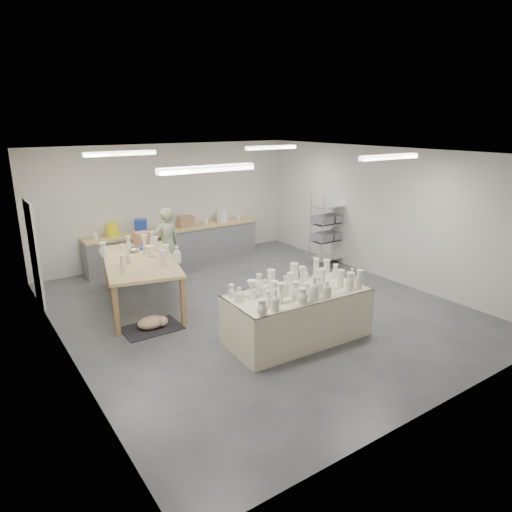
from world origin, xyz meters
TOP-DOWN VIEW (x-y plane):
  - room at (-0.11, 0.08)m, footprint 8.00×8.02m
  - back_counter at (-0.01, 3.68)m, footprint 4.60×0.60m
  - wire_shelf at (3.20, 1.40)m, footprint 0.88×0.48m
  - drying_table at (-0.18, -1.49)m, footprint 2.43×1.23m
  - work_table at (-1.74, 1.48)m, footprint 1.85×2.80m
  - rug at (-2.07, 0.26)m, footprint 1.00×0.70m
  - cat at (-2.04, 0.24)m, footprint 0.57×0.46m
  - potter at (-0.76, 2.47)m, footprint 0.67×0.49m
  - red_stool at (-0.76, 2.74)m, footprint 0.39×0.39m

SIDE VIEW (x-z plane):
  - rug at x=-2.07m, z-range 0.00..0.02m
  - cat at x=-2.04m, z-range 0.02..0.23m
  - red_stool at x=-0.76m, z-range 0.11..0.40m
  - drying_table at x=-0.18m, z-range -0.16..1.06m
  - back_counter at x=-0.01m, z-range -0.13..1.11m
  - potter at x=-0.76m, z-range 0.00..1.71m
  - wire_shelf at x=3.20m, z-range 0.02..1.82m
  - work_table at x=-1.74m, z-range 0.28..1.62m
  - room at x=-0.11m, z-range 0.56..3.56m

